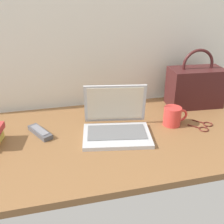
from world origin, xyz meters
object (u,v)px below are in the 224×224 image
(handbag, at_px, (195,86))
(remote_control_near, at_px, (40,132))
(coffee_mug, at_px, (173,116))
(eyeglasses, at_px, (205,126))
(laptop, at_px, (116,124))

(handbag, bearing_deg, remote_control_near, -170.88)
(coffee_mug, bearing_deg, eyeglasses, -23.41)
(handbag, bearing_deg, eyeglasses, -106.17)
(remote_control_near, distance_m, handbag, 0.89)
(handbag, bearing_deg, coffee_mug, -138.43)
(coffee_mug, relative_size, eyeglasses, 0.92)
(laptop, height_order, eyeglasses, laptop)
(coffee_mug, distance_m, remote_control_near, 0.65)
(remote_control_near, bearing_deg, coffee_mug, -5.18)
(laptop, bearing_deg, eyeglasses, -6.47)
(eyeglasses, bearing_deg, laptop, 173.53)
(remote_control_near, bearing_deg, handbag, 9.12)
(laptop, height_order, handbag, handbag)
(remote_control_near, relative_size, eyeglasses, 1.18)
(remote_control_near, height_order, eyeglasses, remote_control_near)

